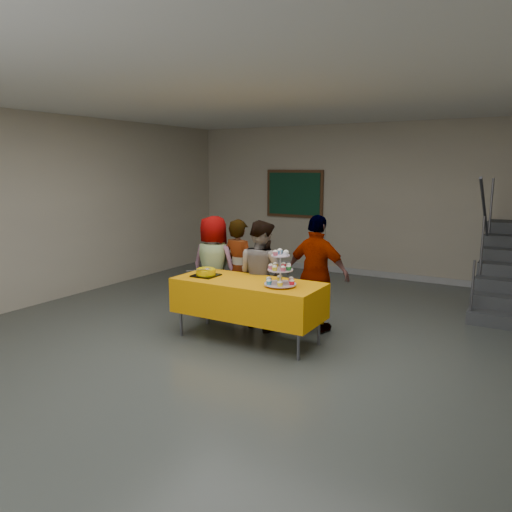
% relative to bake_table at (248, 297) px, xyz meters
% --- Properties ---
extents(room_shell, '(10.00, 10.04, 3.02)m').
position_rel_bake_table_xyz_m(room_shell, '(0.24, -0.52, 1.57)').
color(room_shell, '#4C514C').
rests_on(room_shell, ground).
extents(bake_table, '(1.88, 0.78, 0.77)m').
position_rel_bake_table_xyz_m(bake_table, '(0.00, 0.00, 0.00)').
color(bake_table, '#595960').
rests_on(bake_table, ground).
extents(cupcake_stand, '(0.38, 0.38, 0.44)m').
position_rel_bake_table_xyz_m(cupcake_stand, '(0.49, -0.07, 0.39)').
color(cupcake_stand, silver).
rests_on(cupcake_stand, bake_table).
extents(bear_cake, '(0.32, 0.36, 0.12)m').
position_rel_bake_table_xyz_m(bear_cake, '(-0.60, -0.05, 0.27)').
color(bear_cake, black).
rests_on(bear_cake, bake_table).
extents(schoolchild_a, '(0.74, 0.50, 1.48)m').
position_rel_bake_table_xyz_m(schoolchild_a, '(-0.96, 0.63, 0.18)').
color(schoolchild_a, slate).
rests_on(schoolchild_a, ground).
extents(schoolchild_b, '(0.56, 0.39, 1.44)m').
position_rel_bake_table_xyz_m(schoolchild_b, '(-0.59, 0.72, 0.17)').
color(schoolchild_b, slate).
rests_on(schoolchild_b, ground).
extents(schoolchild_c, '(0.85, 0.75, 1.47)m').
position_rel_bake_table_xyz_m(schoolchild_c, '(-0.11, 0.54, 0.18)').
color(schoolchild_c, slate).
rests_on(schoolchild_c, ground).
extents(schoolchild_d, '(0.95, 0.47, 1.56)m').
position_rel_bake_table_xyz_m(schoolchild_d, '(0.61, 0.75, 0.22)').
color(schoolchild_d, slate).
rests_on(schoolchild_d, ground).
extents(noticeboard, '(1.30, 0.05, 1.00)m').
position_rel_bake_table_xyz_m(noticeboard, '(-1.52, 4.42, 1.04)').
color(noticeboard, '#472B16').
rests_on(noticeboard, ground).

